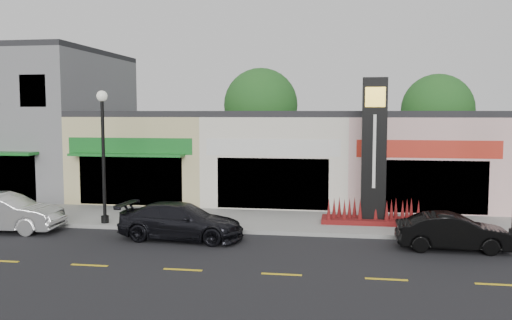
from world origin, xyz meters
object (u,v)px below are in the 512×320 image
object	(u,v)px
lamp_west_near	(103,143)
car_white_van	(3,213)
car_dark_sedan	(181,221)
pylon_sign	(374,172)
car_black_conv	(453,232)

from	to	relation	value
lamp_west_near	car_white_van	distance (m)	4.74
car_dark_sedan	pylon_sign	bearing A→B (deg)	-60.83
lamp_west_near	car_black_conv	distance (m)	13.93
pylon_sign	car_white_van	world-z (taller)	pylon_sign
lamp_west_near	pylon_sign	world-z (taller)	pylon_sign
pylon_sign	car_white_van	size ratio (longest dim) A/B	1.31
lamp_west_near	car_dark_sedan	bearing A→B (deg)	-24.01
pylon_sign	car_black_conv	distance (m)	4.58
pylon_sign	car_dark_sedan	xyz separation A→B (m)	(-7.20, -3.39, -1.59)
pylon_sign	car_black_conv	world-z (taller)	pylon_sign
pylon_sign	lamp_west_near	bearing A→B (deg)	-171.23
lamp_west_near	car_white_van	xyz separation A→B (m)	(-3.57, -1.54, -2.72)
pylon_sign	car_black_conv	size ratio (longest dim) A/B	1.57
pylon_sign	car_white_van	xyz separation A→B (m)	(-14.57, -3.24, -1.52)
car_white_van	car_dark_sedan	world-z (taller)	car_white_van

